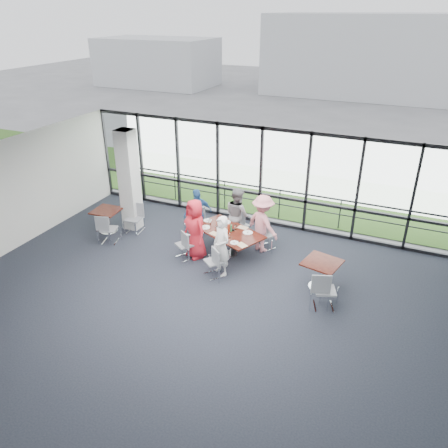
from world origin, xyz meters
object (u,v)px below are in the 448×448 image
at_px(chair_main_end, 195,222).
at_px(diner_near_left, 195,229).
at_px(diner_far_left, 238,215).
at_px(structural_column, 129,181).
at_px(side_table_right, 322,266).
at_px(diner_end, 198,213).
at_px(diner_near_right, 221,246).
at_px(chair_main_nl, 185,245).
at_px(main_table, 228,234).
at_px(chair_main_nr, 214,261).
at_px(side_table_left, 107,214).
at_px(chair_spare_r, 325,290).
at_px(diner_far_right, 263,224).
at_px(chair_spare_la, 109,229).
at_px(chair_main_fr, 266,234).
at_px(chair_spare_lb, 134,219).
at_px(chair_main_fl, 241,225).

bearing_deg(chair_main_end, diner_near_left, 42.73).
relative_size(diner_far_left, chair_main_end, 1.97).
bearing_deg(structural_column, side_table_right, -8.54).
bearing_deg(structural_column, diner_end, 7.01).
bearing_deg(diner_near_right, chair_main_nl, -160.89).
relative_size(side_table_right, diner_near_right, 0.61).
distance_m(side_table_right, diner_end, 4.26).
bearing_deg(diner_end, diner_near_left, 62.51).
bearing_deg(main_table, chair_main_nr, -60.40).
xyz_separation_m(side_table_left, diner_far_left, (3.96, 1.13, 0.23)).
bearing_deg(chair_main_end, diner_near_right, 58.68).
bearing_deg(chair_spare_r, side_table_right, 88.67).
bearing_deg(chair_main_nr, diner_far_right, 108.36).
relative_size(chair_main_nr, chair_spare_r, 0.91).
bearing_deg(chair_spare_r, diner_far_left, 123.89).
relative_size(structural_column, diner_near_right, 1.92).
xyz_separation_m(diner_far_left, chair_spare_la, (-3.48, -1.70, -0.40)).
xyz_separation_m(side_table_left, diner_near_right, (4.28, -0.77, 0.21)).
bearing_deg(diner_near_left, chair_spare_r, 16.24).
xyz_separation_m(chair_main_fr, chair_spare_lb, (-4.14, -0.72, 0.01)).
bearing_deg(chair_main_fr, diner_far_right, 98.63).
height_order(diner_end, chair_main_end, diner_end).
distance_m(diner_near_right, chair_main_fl, 2.18).
bearing_deg(chair_main_fr, chair_spare_lb, 44.14).
bearing_deg(side_table_right, chair_main_nl, -178.20).
distance_m(diner_far_left, diner_far_right, 0.93).
relative_size(chair_main_nl, chair_main_nr, 0.99).
bearing_deg(diner_far_right, diner_far_left, 11.18).
bearing_deg(main_table, diner_near_left, -124.30).
bearing_deg(chair_main_fr, chair_main_nl, 72.28).
distance_m(chair_main_fr, chair_spare_r, 3.07).
bearing_deg(chair_main_fl, diner_near_left, 90.77).
relative_size(chair_main_nl, chair_spare_lb, 0.95).
xyz_separation_m(structural_column, chair_spare_r, (6.56, -1.73, -1.12)).
bearing_deg(structural_column, chair_main_end, 9.33).
bearing_deg(chair_main_fr, chair_spare_la, 53.89).
distance_m(chair_spare_la, chair_spare_r, 6.65).
distance_m(diner_far_right, chair_main_nl, 2.30).
xyz_separation_m(chair_main_nr, chair_spare_la, (-3.67, 0.40, 0.01)).
bearing_deg(side_table_left, diner_end, 17.50).
xyz_separation_m(main_table, chair_spare_lb, (-3.26, 0.05, -0.17)).
bearing_deg(chair_main_nl, chair_spare_r, 24.35).
distance_m(diner_near_right, diner_far_right, 1.73).
bearing_deg(side_table_left, chair_main_fr, 11.75).
distance_m(side_table_right, chair_main_nl, 3.83).
bearing_deg(diner_near_left, chair_spare_lb, -162.97).
bearing_deg(structural_column, chair_main_fl, 12.30).
height_order(diner_end, chair_main_nl, diner_end).
bearing_deg(diner_far_left, chair_main_nl, 97.77).
height_order(chair_main_fl, chair_spare_lb, chair_spare_lb).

